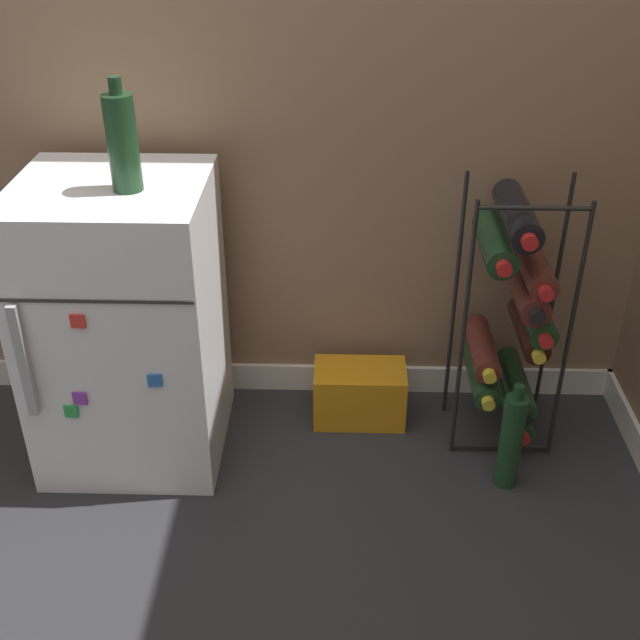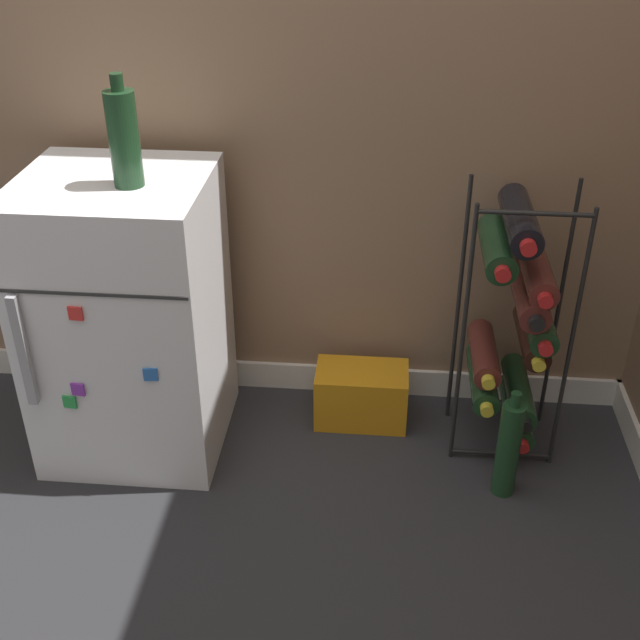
# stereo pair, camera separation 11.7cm
# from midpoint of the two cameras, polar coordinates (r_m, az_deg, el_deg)

# --- Properties ---
(ground_plane) EXTENTS (14.00, 14.00, 0.00)m
(ground_plane) POSITION_cam_midpoint_polar(r_m,az_deg,el_deg) (2.15, -4.28, -14.60)
(ground_plane) COLOR #28282B
(mini_fridge) EXTENTS (0.48, 0.49, 0.80)m
(mini_fridge) POSITION_cam_midpoint_polar(r_m,az_deg,el_deg) (2.25, -15.04, -0.32)
(mini_fridge) COLOR white
(mini_fridge) RESTS_ON ground_plane
(wine_rack) EXTENTS (0.29, 0.33, 0.78)m
(wine_rack) POSITION_cam_midpoint_polar(r_m,az_deg,el_deg) (2.25, 12.11, 0.49)
(wine_rack) COLOR black
(wine_rack) RESTS_ON ground_plane
(soda_box) EXTENTS (0.28, 0.16, 0.18)m
(soda_box) POSITION_cam_midpoint_polar(r_m,az_deg,el_deg) (2.44, 1.45, -5.26)
(soda_box) COLOR orange
(soda_box) RESTS_ON ground_plane
(fridge_top_bottle) EXTENTS (0.07, 0.07, 0.27)m
(fridge_top_bottle) POSITION_cam_midpoint_polar(r_m,az_deg,el_deg) (1.99, -15.56, 12.10)
(fridge_top_bottle) COLOR #19381E
(fridge_top_bottle) RESTS_ON mini_fridge
(loose_bottle_floor) EXTENTS (0.06, 0.06, 0.33)m
(loose_bottle_floor) POSITION_cam_midpoint_polar(r_m,az_deg,el_deg) (2.22, 11.95, -8.43)
(loose_bottle_floor) COLOR #19381E
(loose_bottle_floor) RESTS_ON ground_plane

